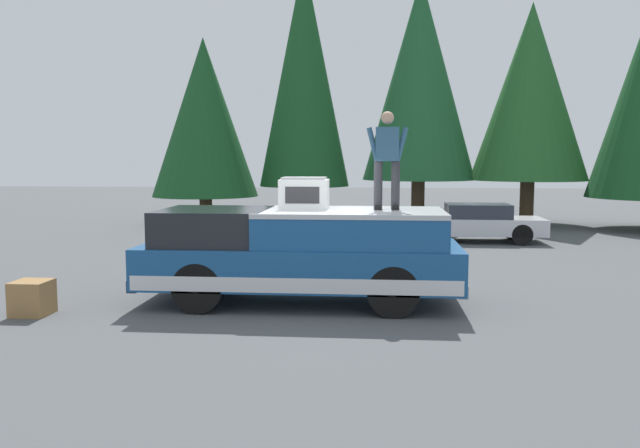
# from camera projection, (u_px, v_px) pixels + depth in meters

# --- Properties ---
(ground_plane) EXTENTS (90.00, 90.00, 0.00)m
(ground_plane) POSITION_uv_depth(u_px,v_px,m) (310.00, 306.00, 10.89)
(ground_plane) COLOR #4C4F51
(pickup_truck) EXTENTS (2.01, 5.54, 1.65)m
(pickup_truck) POSITION_uv_depth(u_px,v_px,m) (301.00, 254.00, 11.05)
(pickup_truck) COLOR navy
(pickup_truck) RESTS_ON ground
(compressor_unit) EXTENTS (0.65, 0.84, 0.56)m
(compressor_unit) POSITION_uv_depth(u_px,v_px,m) (304.00, 193.00, 11.13)
(compressor_unit) COLOR silver
(compressor_unit) RESTS_ON pickup_truck
(person_on_truck_bed) EXTENTS (0.29, 0.72, 1.69)m
(person_on_truck_bed) POSITION_uv_depth(u_px,v_px,m) (387.00, 157.00, 10.92)
(person_on_truck_bed) COLOR #333338
(person_on_truck_bed) RESTS_ON pickup_truck
(parked_car_silver) EXTENTS (1.64, 4.10, 1.16)m
(parked_car_silver) POSITION_uv_depth(u_px,v_px,m) (475.00, 223.00, 19.31)
(parked_car_silver) COLOR silver
(parked_car_silver) RESTS_ON ground
(wooden_crate) EXTENTS (0.56, 0.56, 0.56)m
(wooden_crate) POSITION_uv_depth(u_px,v_px,m) (32.00, 298.00, 10.26)
(wooden_crate) COLOR olive
(wooden_crate) RESTS_ON ground
(conifer_left) EXTENTS (4.39, 4.39, 8.37)m
(conifer_left) POSITION_uv_depth(u_px,v_px,m) (530.00, 93.00, 23.92)
(conifer_left) COLOR #4C3826
(conifer_left) RESTS_ON ground
(conifer_center_left) EXTENTS (4.40, 4.40, 9.55)m
(conifer_center_left) POSITION_uv_depth(u_px,v_px,m) (420.00, 79.00, 24.67)
(conifer_center_left) COLOR #4C3826
(conifer_center_left) RESTS_ON ground
(conifer_center_right) EXTENTS (3.55, 3.55, 10.31)m
(conifer_center_right) POSITION_uv_depth(u_px,v_px,m) (304.00, 73.00, 24.83)
(conifer_center_right) COLOR #4C3826
(conifer_center_right) RESTS_ON ground
(conifer_right) EXTENTS (4.05, 4.05, 7.11)m
(conifer_right) POSITION_uv_depth(u_px,v_px,m) (204.00, 118.00, 24.17)
(conifer_right) COLOR #4C3826
(conifer_right) RESTS_ON ground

